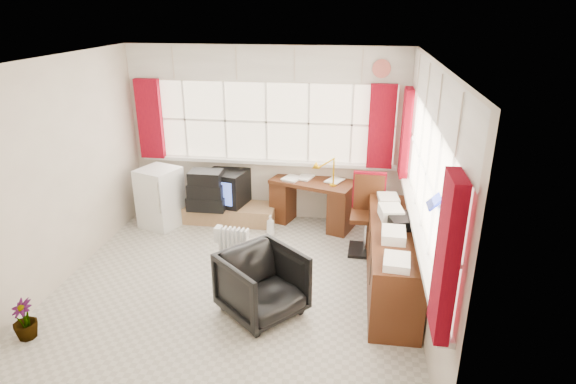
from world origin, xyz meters
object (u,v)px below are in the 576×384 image
desk (313,200)px  tv_bench (228,213)px  office_chair (262,284)px  radiator (235,253)px  crt_tv (227,187)px  mini_fridge (160,197)px  desk_lamp (334,166)px  credenza (392,258)px  task_chair (368,210)px

desk → tv_bench: 1.28m
office_chair → radiator: size_ratio=1.38×
office_chair → tv_bench: 2.39m
crt_tv → mini_fridge: (-0.89, -0.36, -0.07)m
desk_lamp → credenza: (0.74, -1.43, -0.56)m
tv_bench → crt_tv: (-0.02, 0.07, 0.38)m
mini_fridge → office_chair: bearing=-45.6°
desk → desk_lamp: size_ratio=3.21×
mini_fridge → task_chair: bearing=-5.7°
mini_fridge → radiator: bearing=-38.6°
office_chair → credenza: size_ratio=0.38×
office_chair → crt_tv: size_ratio=1.16×
radiator → mini_fridge: (-1.36, 1.08, 0.21)m
crt_tv → desk_lamp: bearing=-5.9°
desk_lamp → office_chair: desk_lamp is taller
desk → office_chair: size_ratio=1.71×
desk → credenza: 1.90m
credenza → crt_tv: credenza is taller
desk → credenza: size_ratio=0.65×
desk_lamp → radiator: 1.83m
tv_bench → credenza: bearing=-33.7°
credenza → mini_fridge: (-3.19, 1.24, 0.04)m
desk_lamp → crt_tv: size_ratio=0.62×
office_chair → crt_tv: bearing=65.0°
desk → crt_tv: crt_tv is taller
office_chair → radiator: (-0.50, 0.81, -0.12)m
task_chair → radiator: size_ratio=1.87×
task_chair → tv_bench: 2.14m
task_chair → crt_tv: bearing=162.3°
radiator → crt_tv: crt_tv is taller
credenza → radiator: bearing=175.1°
desk → tv_bench: (-1.25, -0.08, -0.25)m
radiator → tv_bench: size_ratio=0.39×
credenza → tv_bench: bearing=146.3°
desk → crt_tv: bearing=-179.7°
task_chair → mini_fridge: 2.94m
crt_tv → mini_fridge: mini_fridge is taller
office_chair → credenza: (1.33, 0.66, 0.05)m
radiator → credenza: (1.83, -0.16, 0.17)m
desk_lamp → radiator: size_ratio=0.74×
desk → radiator: size_ratio=2.36×
task_chair → desk_lamp: bearing=134.4°
desk_lamp → credenza: desk_lamp is taller
desk → tv_bench: bearing=-176.3°
desk → task_chair: task_chair is taller
office_chair → tv_bench: (-0.95, 2.18, -0.22)m
mini_fridge → desk: bearing=9.5°
crt_tv → credenza: bearing=-34.7°
desk → crt_tv: size_ratio=1.99×
desk_lamp → radiator: desk_lamp is taller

